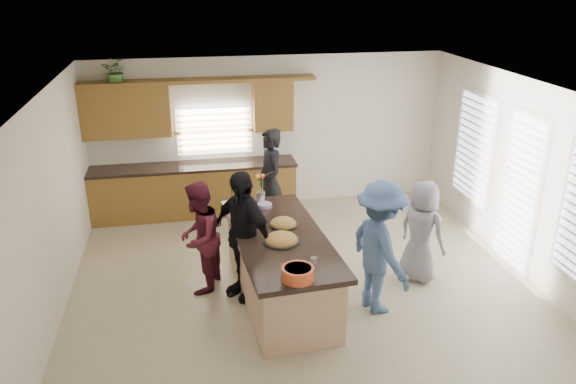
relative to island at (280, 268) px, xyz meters
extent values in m
plane|color=tan|center=(0.39, 0.40, -0.45)|extent=(6.50, 6.50, 0.00)
cube|color=silver|center=(0.39, 3.40, 0.95)|extent=(6.50, 0.02, 2.80)
cube|color=silver|center=(0.39, -2.60, 0.95)|extent=(6.50, 0.02, 2.80)
cube|color=silver|center=(-2.86, 0.40, 0.95)|extent=(0.02, 6.00, 2.80)
cube|color=silver|center=(3.64, 0.40, 0.95)|extent=(0.02, 6.00, 2.80)
cube|color=white|center=(0.39, 0.40, 2.35)|extent=(6.50, 6.00, 0.02)
cube|color=olive|center=(-1.04, 3.09, 0.00)|extent=(3.65, 0.62, 0.90)
cube|color=black|center=(-1.04, 3.09, 0.47)|extent=(3.70, 0.65, 0.05)
cube|color=olive|center=(-2.11, 3.22, 1.50)|extent=(1.50, 0.36, 0.90)
cube|color=olive|center=(0.44, 3.22, 1.50)|extent=(0.70, 0.36, 0.90)
cube|color=olive|center=(-0.84, 3.22, 1.98)|extent=(4.05, 0.40, 0.06)
cube|color=olive|center=(-0.61, 3.36, 1.02)|extent=(1.35, 0.08, 0.85)
cube|color=white|center=(3.61, 1.70, 0.97)|extent=(0.06, 1.10, 1.75)
cube|color=white|center=(3.61, 0.30, 0.72)|extent=(0.06, 0.85, 2.25)
cube|color=tan|center=(0.00, 0.00, -0.01)|extent=(1.18, 2.57, 0.88)
cube|color=black|center=(0.00, 0.00, 0.46)|extent=(1.34, 2.78, 0.07)
cube|color=black|center=(0.00, 0.00, -0.41)|extent=(1.09, 2.48, 0.08)
cylinder|color=black|center=(-0.01, -0.22, 0.51)|extent=(0.47, 0.47, 0.02)
ellipsoid|color=gold|center=(-0.01, -0.22, 0.53)|extent=(0.42, 0.42, 0.19)
cylinder|color=black|center=(0.10, 0.27, 0.51)|extent=(0.40, 0.40, 0.02)
ellipsoid|color=gold|center=(0.10, 0.27, 0.53)|extent=(0.36, 0.36, 0.16)
cylinder|color=black|center=(-0.33, 0.52, 0.51)|extent=(0.36, 0.36, 0.02)
ellipsoid|color=tan|center=(-0.33, 0.52, 0.53)|extent=(0.32, 0.32, 0.15)
cylinder|color=#E35729|center=(0.01, -1.16, 0.57)|extent=(0.37, 0.37, 0.15)
cylinder|color=#F4E7C2|center=(0.01, -1.16, 0.63)|extent=(0.31, 0.31, 0.04)
cylinder|color=white|center=(0.25, -0.88, 0.55)|extent=(0.08, 0.08, 0.10)
cylinder|color=#A788C6|center=(-0.06, 0.97, 0.52)|extent=(0.21, 0.21, 0.05)
cylinder|color=silver|center=(-0.09, 1.13, 0.59)|extent=(0.13, 0.13, 0.18)
imported|color=#437A30|center=(-2.19, 3.22, 2.18)|extent=(0.49, 0.45, 0.46)
imported|color=black|center=(0.20, 2.06, 0.46)|extent=(0.54, 0.72, 1.82)
imported|color=#5B1B2A|center=(-1.04, 0.43, 0.34)|extent=(0.83, 0.93, 1.59)
imported|color=black|center=(-0.48, 0.17, 0.45)|extent=(0.99, 1.12, 1.81)
imported|color=#3C5984|center=(1.21, -0.50, 0.45)|extent=(0.92, 1.28, 1.80)
imported|color=gray|center=(2.07, 0.14, 0.30)|extent=(0.78, 0.88, 1.50)
camera|label=1|loc=(-1.13, -6.57, 3.74)|focal=35.00mm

